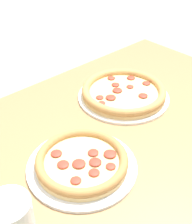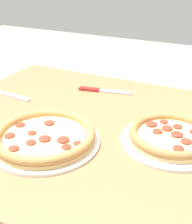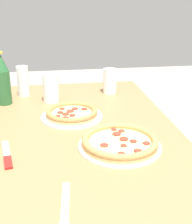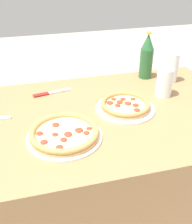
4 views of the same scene
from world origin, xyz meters
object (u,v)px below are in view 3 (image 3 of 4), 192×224
(glass_mango_juice, at_px, (23,82))
(pizza_pepperoni, at_px, (120,142))
(glass_red_wine, at_px, (110,82))
(glass_water, at_px, (51,89))
(pizza_margherita, at_px, (72,114))
(knife, at_px, (7,155))
(spoon, at_px, (65,210))
(beer_bottle, at_px, (3,80))

(glass_mango_juice, bearing_deg, pizza_pepperoni, 29.86)
(glass_red_wine, bearing_deg, glass_water, -73.40)
(pizza_margherita, height_order, knife, pizza_margherita)
(glass_mango_juice, distance_m, knife, 0.66)
(knife, height_order, spoon, spoon)
(beer_bottle, xyz_separation_m, spoon, (0.85, 0.25, -0.12))
(pizza_margherita, relative_size, glass_water, 1.92)
(pizza_pepperoni, distance_m, pizza_margherita, 0.34)
(glass_red_wine, distance_m, knife, 0.80)
(pizza_margherita, relative_size, beer_bottle, 1.05)
(pizza_pepperoni, relative_size, knife, 1.51)
(glass_water, bearing_deg, pizza_pepperoni, 23.46)
(glass_red_wine, relative_size, glass_water, 0.95)
(beer_bottle, xyz_separation_m, knife, (0.54, 0.07, -0.12))
(glass_red_wine, distance_m, glass_water, 0.33)
(pizza_pepperoni, xyz_separation_m, glass_red_wine, (-0.63, 0.09, 0.04))
(pizza_pepperoni, height_order, glass_mango_juice, glass_mango_juice)
(glass_mango_juice, bearing_deg, pizza_margherita, 33.10)
(glass_red_wine, height_order, beer_bottle, beer_bottle)
(knife, bearing_deg, pizza_margherita, 142.19)
(pizza_pepperoni, height_order, beer_bottle, beer_bottle)
(glass_water, distance_m, spoon, 0.86)
(glass_water, height_order, beer_bottle, beer_bottle)
(knife, xyz_separation_m, spoon, (0.31, 0.18, 0.00))
(spoon, bearing_deg, pizza_pepperoni, 146.24)
(beer_bottle, bearing_deg, spoon, 16.05)
(glass_red_wine, distance_m, spoon, 1.00)
(glass_red_wine, xyz_separation_m, glass_water, (0.09, -0.32, 0.01))
(pizza_margherita, distance_m, glass_water, 0.25)
(pizza_pepperoni, xyz_separation_m, glass_water, (-0.53, -0.23, 0.05))
(pizza_margherita, bearing_deg, glass_mango_juice, -146.90)
(pizza_pepperoni, xyz_separation_m, glass_mango_juice, (-0.65, -0.37, 0.05))
(pizza_margherita, relative_size, glass_mango_juice, 1.71)
(glass_mango_juice, xyz_separation_m, knife, (0.66, -0.02, -0.07))
(pizza_margherita, relative_size, spoon, 1.39)
(pizza_margherita, relative_size, knife, 1.38)
(glass_water, xyz_separation_m, glass_mango_juice, (-0.12, -0.14, 0.01))
(pizza_margherita, xyz_separation_m, glass_red_wine, (-0.32, 0.23, 0.04))
(glass_red_wine, distance_m, beer_bottle, 0.56)
(glass_red_wine, relative_size, spoon, 0.69)
(glass_water, relative_size, knife, 0.72)
(pizza_pepperoni, bearing_deg, pizza_margherita, -154.12)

